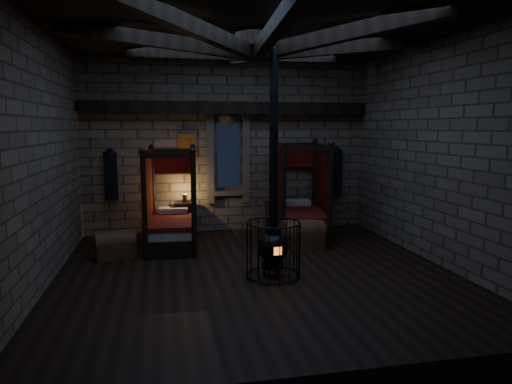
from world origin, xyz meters
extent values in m
cube|color=black|center=(0.00, 0.00, 0.00)|extent=(7.00, 7.00, 0.01)
cube|color=#847054|center=(0.00, 3.50, 2.10)|extent=(7.00, 0.02, 4.20)
cube|color=#847054|center=(0.00, -3.50, 2.10)|extent=(7.00, 0.02, 4.20)
cube|color=#847054|center=(-3.50, 0.00, 2.10)|extent=(0.02, 7.00, 4.20)
cube|color=#847054|center=(3.50, 0.00, 2.10)|extent=(0.02, 7.00, 4.20)
cube|color=black|center=(0.00, 0.00, 4.20)|extent=(7.00, 7.00, 0.01)
cube|color=black|center=(0.00, 3.32, 3.05)|extent=(6.86, 0.35, 0.30)
cylinder|color=black|center=(0.00, 0.00, 4.05)|extent=(0.70, 0.70, 0.25)
cube|color=black|center=(0.00, 3.45, 1.90)|extent=(0.55, 0.04, 1.60)
cube|color=#9B140E|center=(-1.00, 3.46, 2.10)|extent=(0.45, 0.03, 0.65)
cube|color=black|center=(-2.80, 3.34, 1.45)|extent=(0.30, 0.10, 1.15)
cube|color=black|center=(2.80, 3.34, 1.45)|extent=(0.30, 0.10, 1.15)
cube|color=black|center=(-1.43, 2.11, 0.17)|extent=(1.16, 2.05, 0.34)
cube|color=beige|center=(-1.43, 2.11, 0.44)|extent=(1.03, 1.89, 0.21)
cube|color=maroon|center=(-1.43, 2.11, 0.57)|extent=(1.09, 1.93, 0.10)
cube|color=beige|center=(-1.38, 2.84, 0.67)|extent=(0.69, 0.38, 0.13)
cube|color=#5E1108|center=(-1.37, 3.09, 1.76)|extent=(1.05, 0.12, 0.52)
cylinder|color=black|center=(-1.97, 1.19, 1.05)|extent=(0.10, 0.10, 2.10)
cylinder|color=black|center=(-1.85, 3.10, 1.05)|extent=(0.10, 0.10, 2.10)
cylinder|color=black|center=(-1.02, 1.13, 1.05)|extent=(0.10, 0.10, 2.10)
cylinder|color=black|center=(-0.89, 3.04, 1.05)|extent=(0.10, 0.10, 2.10)
cube|color=#5E1108|center=(-1.92, 2.43, 1.10)|extent=(0.15, 1.43, 1.86)
cube|color=#5E1108|center=(-0.91, 2.37, 1.10)|extent=(0.15, 1.43, 1.86)
cube|color=black|center=(1.55, 2.36, 0.18)|extent=(1.40, 2.23, 0.36)
cube|color=beige|center=(1.55, 2.36, 0.46)|extent=(1.26, 2.05, 0.22)
cube|color=maroon|center=(1.55, 2.36, 0.60)|extent=(1.32, 2.10, 0.10)
cube|color=beige|center=(1.67, 3.11, 0.70)|extent=(0.75, 0.46, 0.14)
cube|color=#5E1108|center=(1.71, 3.38, 1.85)|extent=(1.10, 0.22, 0.55)
cylinder|color=black|center=(0.89, 1.45, 1.10)|extent=(0.11, 0.11, 2.20)
cylinder|color=black|center=(1.21, 3.43, 1.10)|extent=(0.11, 0.11, 2.20)
cylinder|color=black|center=(1.88, 1.29, 1.10)|extent=(0.11, 0.11, 2.20)
cylinder|color=black|center=(2.20, 3.27, 1.10)|extent=(0.11, 0.11, 2.20)
cube|color=#5E1108|center=(1.07, 2.74, 1.15)|extent=(0.30, 1.49, 1.95)
cube|color=#5E1108|center=(2.12, 2.58, 1.15)|extent=(0.30, 1.49, 1.95)
cube|color=brown|center=(-2.57, 1.47, 0.16)|extent=(0.84, 0.61, 0.32)
cylinder|color=brown|center=(-2.57, 1.47, 0.32)|extent=(0.84, 0.61, 0.46)
cube|color=#B08036|center=(-2.91, 1.40, 0.16)|extent=(0.14, 0.48, 0.33)
cube|color=#B08036|center=(-2.22, 1.54, 0.16)|extent=(0.14, 0.48, 0.33)
cube|color=brown|center=(1.29, 1.39, 0.18)|extent=(0.96, 0.68, 0.37)
cylinder|color=brown|center=(1.29, 1.39, 0.37)|extent=(0.96, 0.68, 0.54)
cube|color=#B08036|center=(0.89, 1.33, 0.18)|extent=(0.15, 0.56, 0.39)
cube|color=#B08036|center=(1.70, 1.46, 0.18)|extent=(0.15, 0.56, 0.39)
cube|color=black|center=(-1.10, 3.10, 0.39)|extent=(0.49, 0.47, 0.78)
cube|color=black|center=(-1.10, 3.10, 0.80)|extent=(0.54, 0.52, 0.04)
cylinder|color=#B08036|center=(-1.10, 3.10, 0.92)|extent=(0.11, 0.11, 0.18)
cube|color=black|center=(1.12, 3.07, 0.35)|extent=(0.45, 0.43, 0.70)
cube|color=black|center=(1.12, 3.07, 0.72)|extent=(0.49, 0.47, 0.04)
cube|color=brown|center=(1.12, 3.07, 0.78)|extent=(0.19, 0.14, 0.05)
cylinder|color=black|center=(0.24, -0.31, 0.21)|extent=(0.39, 0.39, 0.10)
sphere|color=black|center=(0.24, -0.31, 0.53)|extent=(0.54, 0.54, 0.54)
cylinder|color=black|center=(0.24, -0.31, 0.82)|extent=(0.27, 0.27, 0.14)
cube|color=#FF5914|center=(0.26, -0.57, 0.53)|extent=(0.14, 0.03, 0.14)
cylinder|color=black|center=(0.24, -0.31, 2.46)|extent=(0.14, 0.14, 3.18)
torus|color=black|center=(0.24, -0.31, 0.04)|extent=(0.96, 0.96, 0.03)
torus|color=black|center=(0.24, -0.31, 0.96)|extent=(0.96, 0.96, 0.03)
camera|label=1|loc=(-1.58, -7.78, 2.60)|focal=32.00mm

